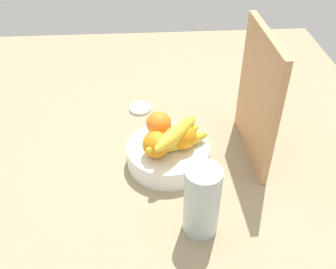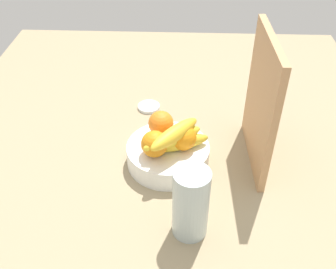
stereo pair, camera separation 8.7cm
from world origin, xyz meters
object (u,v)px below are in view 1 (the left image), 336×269
Objects in this scene: thermos_tumbler at (202,201)px; orange_front_left at (159,124)px; orange_front_right at (156,144)px; jar_lid at (140,108)px; orange_center at (183,136)px; cutting_board at (258,98)px; fruit_bowl at (168,154)px; banana_bunch at (176,138)px.

orange_front_left is at bearing -164.04° from thermos_tumbler.
thermos_tumbler is (19.85, 9.29, -0.30)cm from orange_front_right.
thermos_tumbler is 51.52cm from jar_lid.
cutting_board reaches higher than orange_center.
thermos_tumbler is at bearing 14.56° from fruit_bowl.
jar_lid is (-27.99, -9.37, -9.58)cm from banana_bunch.
thermos_tumbler is (22.84, 5.93, 6.15)cm from fruit_bowl.
fruit_bowl reaches higher than jar_lid.
banana_bunch is at bearing 18.50° from jar_lid.
fruit_bowl is 8.71cm from orange_front_left.
orange_front_left reaches higher than fruit_bowl.
jar_lid is at bearing -127.82° from cutting_board.
orange_front_left is 8.51cm from orange_front_right.
orange_center is (5.88, 6.17, 0.00)cm from orange_front_left.
banana_bunch reaches higher than fruit_bowl.
orange_front_left and orange_front_right have the same top height.
fruit_bowl is 1.24× the size of thermos_tumbler.
cutting_board is (1.85, 25.87, 8.61)cm from orange_front_left.
banana_bunch is at bearing 46.01° from fruit_bowl.
cutting_board is (-6.58, 27.08, 8.61)cm from orange_front_right.
thermos_tumbler is at bearing 15.96° from orange_front_left.
cutting_board reaches higher than fruit_bowl.
orange_center is 0.20× the size of cutting_board.
thermos_tumbler is (28.28, 8.09, -0.30)cm from orange_front_left.
orange_center is 21.88cm from cutting_board.
fruit_bowl is at bearing 131.61° from orange_front_right.
thermos_tumbler is at bearing 15.30° from jar_lid.
orange_center reaches higher than jar_lid.
thermos_tumbler reaches higher than orange_front_right.
cutting_board is 42.29cm from jar_lid.
thermos_tumbler reaches higher than banana_bunch.
banana_bunch is 1.01× the size of thermos_tumbler.
orange_front_left is (-5.44, -2.16, 6.45)cm from fruit_bowl.
fruit_bowl is 7.61cm from orange_center.
fruit_bowl is 1.23× the size of banana_bunch.
cutting_board is at bearing 146.06° from thermos_tumbler.
orange_front_right is 21.92cm from thermos_tumbler.
fruit_bowl is 3.11× the size of jar_lid.
fruit_bowl is 7.61cm from banana_bunch.
orange_front_left is 1.00× the size of orange_center.
banana_bunch is 0.51× the size of cutting_board.
orange_center is at bearing 123.27° from banana_bunch.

